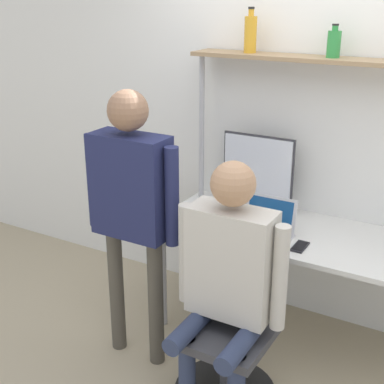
% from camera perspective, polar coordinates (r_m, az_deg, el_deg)
% --- Properties ---
extents(ground_plane, '(12.00, 12.00, 0.00)m').
position_cam_1_polar(ground_plane, '(3.38, 9.47, -18.44)').
color(ground_plane, tan).
extents(wall_back, '(8.00, 0.06, 2.70)m').
position_cam_1_polar(wall_back, '(3.44, 15.25, 7.04)').
color(wall_back, white).
rests_on(wall_back, ground_plane).
extents(desk, '(1.87, 0.69, 0.75)m').
position_cam_1_polar(desk, '(3.32, 12.42, -5.64)').
color(desk, silver).
rests_on(desk, ground_plane).
extents(shelf_unit, '(1.78, 0.24, 1.76)m').
position_cam_1_polar(shelf_unit, '(3.26, 14.73, 8.83)').
color(shelf_unit, '#997A56').
rests_on(shelf_unit, ground_plane).
extents(monitor, '(0.49, 0.21, 0.51)m').
position_cam_1_polar(monitor, '(3.50, 7.00, 2.31)').
color(monitor, '#333338').
rests_on(monitor, desk).
extents(laptop, '(0.32, 0.23, 0.23)m').
position_cam_1_polar(laptop, '(3.22, 8.00, -3.51)').
color(laptop, silver).
rests_on(laptop, desk).
extents(cell_phone, '(0.07, 0.15, 0.01)m').
position_cam_1_polar(cell_phone, '(3.12, 11.42, -5.71)').
color(cell_phone, black).
rests_on(cell_phone, desk).
extents(office_chair, '(0.56, 0.56, 0.90)m').
position_cam_1_polar(office_chair, '(3.04, 3.99, -16.79)').
color(office_chair, black).
rests_on(office_chair, ground_plane).
extents(person_seated, '(0.60, 0.47, 1.37)m').
position_cam_1_polar(person_seated, '(2.71, 3.85, -8.34)').
color(person_seated, '#2D3856').
rests_on(person_seated, ground_plane).
extents(person_standing, '(0.61, 0.22, 1.64)m').
position_cam_1_polar(person_standing, '(2.98, -6.47, -0.40)').
color(person_standing, '#4C473D').
rests_on(person_standing, ground_plane).
extents(bottle_green, '(0.08, 0.08, 0.18)m').
position_cam_1_polar(bottle_green, '(3.22, 14.90, 15.07)').
color(bottle_green, '#2D8C3F').
rests_on(bottle_green, shelf_unit).
extents(bottle_amber, '(0.08, 0.08, 0.27)m').
position_cam_1_polar(bottle_amber, '(3.39, 6.26, 16.45)').
color(bottle_amber, gold).
rests_on(bottle_amber, shelf_unit).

